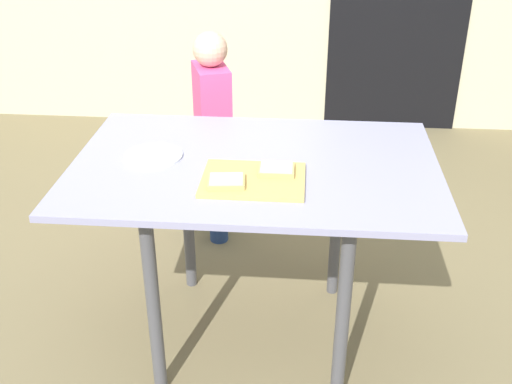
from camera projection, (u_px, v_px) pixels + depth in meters
ground_plane at (255, 334)px, 2.48m from camera, size 16.00×16.00×0.00m
dining_table at (255, 186)px, 2.16m from camera, size 1.25×0.83×0.76m
cutting_board at (253, 180)px, 1.99m from camera, size 0.33×0.26×0.01m
pizza_slice_far_right at (277, 169)px, 2.02m from camera, size 0.12×0.10×0.02m
pizza_slice_near_left at (226, 181)px, 1.95m from camera, size 0.12×0.11×0.02m
plate_white_left at (153, 156)px, 2.16m from camera, size 0.20×0.20×0.01m
child_left at (213, 127)px, 2.88m from camera, size 0.21×0.27×1.02m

